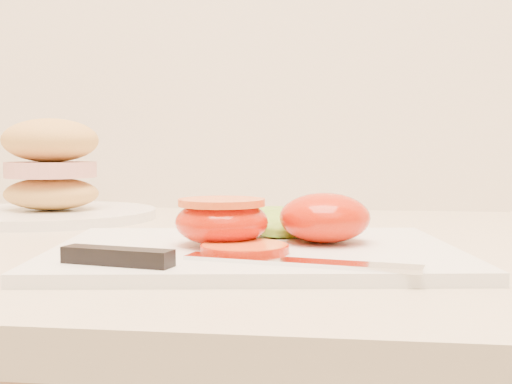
# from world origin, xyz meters

# --- Properties ---
(cutting_board) EXTENTS (0.37, 0.29, 0.01)m
(cutting_board) POSITION_xyz_m (-0.53, 1.57, 0.94)
(cutting_board) COLOR silver
(cutting_board) RESTS_ON counter
(tomato_half_dome) EXTENTS (0.08, 0.08, 0.04)m
(tomato_half_dome) POSITION_xyz_m (-0.47, 1.60, 0.96)
(tomato_half_dome) COLOR red
(tomato_half_dome) RESTS_ON cutting_board
(tomato_half_cut) EXTENTS (0.08, 0.08, 0.04)m
(tomato_half_cut) POSITION_xyz_m (-0.56, 1.57, 0.96)
(tomato_half_cut) COLOR red
(tomato_half_cut) RESTS_ON cutting_board
(tomato_slice_0) EXTENTS (0.07, 0.07, 0.01)m
(tomato_slice_0) POSITION_xyz_m (-0.53, 1.54, 0.94)
(tomato_slice_0) COLOR orange
(tomato_slice_0) RESTS_ON cutting_board
(lettuce_leaf_0) EXTENTS (0.12, 0.13, 0.02)m
(lettuce_leaf_0) POSITION_xyz_m (-0.51, 1.65, 0.95)
(lettuce_leaf_0) COLOR #96C333
(lettuce_leaf_0) RESTS_ON cutting_board
(knife) EXTENTS (0.26, 0.06, 0.01)m
(knife) POSITION_xyz_m (-0.56, 1.48, 0.94)
(knife) COLOR silver
(knife) RESTS_ON cutting_board
(sandwich_plate) EXTENTS (0.27, 0.27, 0.13)m
(sandwich_plate) POSITION_xyz_m (-0.83, 1.83, 0.98)
(sandwich_plate) COLOR white
(sandwich_plate) RESTS_ON counter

